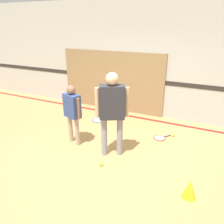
# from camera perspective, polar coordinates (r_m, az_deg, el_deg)

# --- Properties ---
(ground_plane) EXTENTS (16.00, 16.00, 0.00)m
(ground_plane) POSITION_cam_1_polar(r_m,az_deg,el_deg) (4.73, -3.18, -10.57)
(ground_plane) COLOR tan
(wall_back) EXTENTS (16.00, 0.07, 3.20)m
(wall_back) POSITION_cam_1_polar(r_m,az_deg,el_deg) (6.36, 7.60, 13.32)
(wall_back) COLOR beige
(wall_back) RESTS_ON ground_plane
(wall_panel) EXTENTS (3.27, 0.05, 1.81)m
(wall_panel) POSITION_cam_1_polar(r_m,az_deg,el_deg) (6.77, -0.14, 8.07)
(wall_panel) COLOR #93754C
(wall_panel) RESTS_ON ground_plane
(floor_stripe) EXTENTS (14.40, 0.10, 0.01)m
(floor_stripe) POSITION_cam_1_polar(r_m,az_deg,el_deg) (6.45, 5.80, -1.25)
(floor_stripe) COLOR red
(floor_stripe) RESTS_ON ground_plane
(person_instructor) EXTENTS (0.59, 0.46, 1.73)m
(person_instructor) POSITION_cam_1_polar(r_m,az_deg,el_deg) (4.20, 0.00, 1.49)
(person_instructor) COLOR gray
(person_instructor) RESTS_ON ground_plane
(person_student_left) EXTENTS (0.49, 0.32, 1.35)m
(person_student_left) POSITION_cam_1_polar(r_m,az_deg,el_deg) (4.80, -10.33, 0.83)
(person_student_left) COLOR tan
(person_student_left) RESTS_ON ground_plane
(racket_spare_on_floor) EXTENTS (0.42, 0.46, 0.03)m
(racket_spare_on_floor) POSITION_cam_1_polar(r_m,az_deg,el_deg) (5.38, 12.44, -6.62)
(racket_spare_on_floor) COLOR red
(racket_spare_on_floor) RESTS_ON ground_plane
(racket_second_spare) EXTENTS (0.58, 0.43, 0.03)m
(racket_second_spare) POSITION_cam_1_polar(r_m,az_deg,el_deg) (6.19, -3.56, -2.12)
(racket_second_spare) COLOR blue
(racket_second_spare) RESTS_ON ground_plane
(tennis_ball_near_instructor) EXTENTS (0.07, 0.07, 0.07)m
(tennis_ball_near_instructor) POSITION_cam_1_polar(r_m,az_deg,el_deg) (4.33, -2.92, -13.50)
(tennis_ball_near_instructor) COLOR #CCE038
(tennis_ball_near_instructor) RESTS_ON ground_plane
(tennis_ball_by_spare_racket) EXTENTS (0.07, 0.07, 0.07)m
(tennis_ball_by_spare_racket) POSITION_cam_1_polar(r_m,az_deg,el_deg) (5.53, 15.79, -5.88)
(tennis_ball_by_spare_racket) COLOR #CCE038
(tennis_ball_by_spare_racket) RESTS_ON ground_plane
(training_cone) EXTENTS (0.22, 0.22, 0.32)m
(training_cone) POSITION_cam_1_polar(r_m,az_deg,el_deg) (3.80, 19.61, -18.41)
(training_cone) COLOR yellow
(training_cone) RESTS_ON ground_plane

